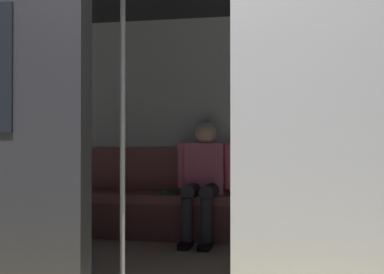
{
  "coord_description": "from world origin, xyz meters",
  "views": [
    {
      "loc": [
        -0.74,
        2.72,
        0.96
      ],
      "look_at": [
        0.03,
        -1.17,
        1.0
      ],
      "focal_mm": 46.76,
      "sensor_mm": 36.0,
      "label": 1
    }
  ],
  "objects": [
    {
      "name": "book",
      "position": [
        0.44,
        -2.11,
        0.46
      ],
      "size": [
        0.24,
        0.27,
        0.03
      ],
      "primitive_type": "cube",
      "rotation": [
        0.0,
        0.0,
        -0.53
      ],
      "color": "#33723F",
      "rests_on": "bench_seat"
    },
    {
      "name": "grab_pole_door",
      "position": [
        0.36,
        -0.46,
        1.11
      ],
      "size": [
        0.04,
        0.04,
        2.23
      ],
      "primitive_type": "cylinder",
      "color": "silver",
      "rests_on": "ground_plane"
    },
    {
      "name": "person_seated",
      "position": [
        0.08,
        -2.02,
        0.67
      ],
      "size": [
        0.55,
        0.68,
        1.18
      ],
      "color": "pink",
      "rests_on": "ground_plane"
    },
    {
      "name": "train_car",
      "position": [
        0.05,
        -1.11,
        1.54
      ],
      "size": [
        6.4,
        2.59,
        2.37
      ],
      "color": "silver",
      "rests_on": "ground_plane"
    },
    {
      "name": "handbag",
      "position": [
        -0.4,
        -2.15,
        0.53
      ],
      "size": [
        0.26,
        0.15,
        0.17
      ],
      "color": "#262D4C",
      "rests_on": "bench_seat"
    },
    {
      "name": "bench_seat",
      "position": [
        0.0,
        -2.08,
        0.34
      ],
      "size": [
        3.38,
        0.44,
        0.45
      ],
      "color": "#935156",
      "rests_on": "ground_plane"
    }
  ]
}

